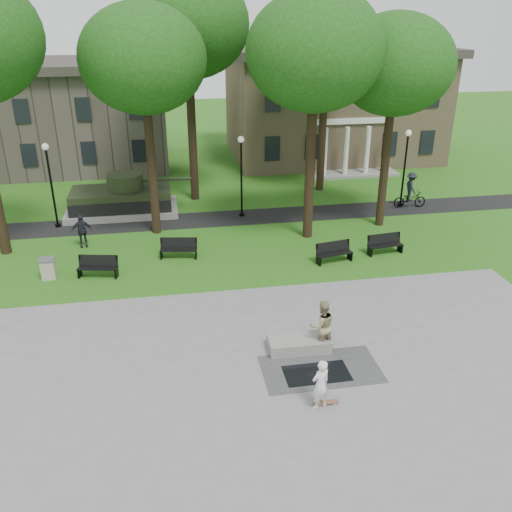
{
  "coord_description": "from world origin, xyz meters",
  "views": [
    {
      "loc": [
        -3.91,
        -17.73,
        11.1
      ],
      "look_at": [
        -0.21,
        3.36,
        1.4
      ],
      "focal_mm": 38.0,
      "sensor_mm": 36.0,
      "label": 1
    }
  ],
  "objects_px": {
    "friend_watching": "(322,326)",
    "trash_bin": "(48,268)",
    "skateboarder": "(320,385)",
    "cyclist": "(410,193)",
    "concrete_block": "(299,344)",
    "park_bench_0": "(98,266)"
  },
  "relations": [
    {
      "from": "concrete_block",
      "to": "park_bench_0",
      "type": "bearing_deg",
      "value": 136.0
    },
    {
      "from": "park_bench_0",
      "to": "friend_watching",
      "type": "bearing_deg",
      "value": -29.58
    },
    {
      "from": "cyclist",
      "to": "park_bench_0",
      "type": "height_order",
      "value": "cyclist"
    },
    {
      "from": "friend_watching",
      "to": "park_bench_0",
      "type": "xyz_separation_m",
      "value": [
        -8.4,
        7.44,
        -0.45
      ]
    },
    {
      "from": "skateboarder",
      "to": "cyclist",
      "type": "height_order",
      "value": "cyclist"
    },
    {
      "from": "concrete_block",
      "to": "trash_bin",
      "type": "bearing_deg",
      "value": 142.36
    },
    {
      "from": "concrete_block",
      "to": "cyclist",
      "type": "distance_m",
      "value": 17.45
    },
    {
      "from": "concrete_block",
      "to": "trash_bin",
      "type": "height_order",
      "value": "trash_bin"
    },
    {
      "from": "cyclist",
      "to": "trash_bin",
      "type": "distance_m",
      "value": 21.29
    },
    {
      "from": "concrete_block",
      "to": "skateboarder",
      "type": "height_order",
      "value": "skateboarder"
    },
    {
      "from": "friend_watching",
      "to": "cyclist",
      "type": "bearing_deg",
      "value": -132.41
    },
    {
      "from": "skateboarder",
      "to": "park_bench_0",
      "type": "height_order",
      "value": "skateboarder"
    },
    {
      "from": "cyclist",
      "to": "park_bench_0",
      "type": "xyz_separation_m",
      "value": [
        -18.12,
        -6.57,
        -0.38
      ]
    },
    {
      "from": "concrete_block",
      "to": "park_bench_0",
      "type": "xyz_separation_m",
      "value": [
        -7.61,
        7.35,
        0.28
      ]
    },
    {
      "from": "concrete_block",
      "to": "friend_watching",
      "type": "relative_size",
      "value": 1.15
    },
    {
      "from": "friend_watching",
      "to": "trash_bin",
      "type": "height_order",
      "value": "friend_watching"
    },
    {
      "from": "skateboarder",
      "to": "friend_watching",
      "type": "bearing_deg",
      "value": -128.73
    },
    {
      "from": "friend_watching",
      "to": "cyclist",
      "type": "xyz_separation_m",
      "value": [
        9.72,
        14.0,
        -0.07
      ]
    },
    {
      "from": "skateboarder",
      "to": "friend_watching",
      "type": "distance_m",
      "value": 3.2
    },
    {
      "from": "friend_watching",
      "to": "trash_bin",
      "type": "distance_m",
      "value": 13.08
    },
    {
      "from": "skateboarder",
      "to": "park_bench_0",
      "type": "bearing_deg",
      "value": -76.3
    },
    {
      "from": "concrete_block",
      "to": "park_bench_0",
      "type": "height_order",
      "value": "park_bench_0"
    }
  ]
}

